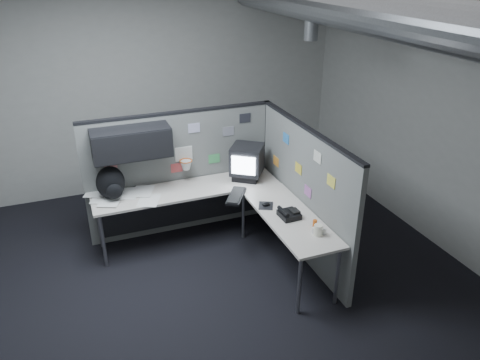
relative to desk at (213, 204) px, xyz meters
name	(u,v)px	position (x,y,z in m)	size (l,w,h in m)	color
room	(272,95)	(0.41, -0.70, 1.48)	(5.62, 5.62, 3.22)	black
partition_back	(169,163)	(-0.40, 0.53, 0.38)	(2.44, 0.42, 1.63)	slate
partition_right	(303,193)	(0.95, -0.49, 0.21)	(0.07, 2.23, 1.63)	slate
desk	(213,204)	(0.00, 0.00, 0.00)	(2.31, 2.11, 0.73)	beige
monitor	(247,162)	(0.56, 0.31, 0.34)	(0.53, 0.53, 0.44)	black
keyboard	(236,196)	(0.24, -0.15, 0.14)	(0.38, 0.47, 0.04)	black
mouse	(266,205)	(0.48, -0.48, 0.13)	(0.23, 0.25, 0.04)	black
phone	(289,214)	(0.61, -0.80, 0.16)	(0.21, 0.23, 0.11)	black
bottles	(317,227)	(0.77, -1.16, 0.15)	(0.14, 0.20, 0.09)	silver
cup	(318,230)	(0.73, -1.24, 0.18)	(0.09, 0.09, 0.12)	white
papers	(122,195)	(-1.03, 0.36, 0.13)	(0.89, 0.82, 0.02)	white
backpack	(111,183)	(-1.14, 0.34, 0.32)	(0.37, 0.35, 0.41)	black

